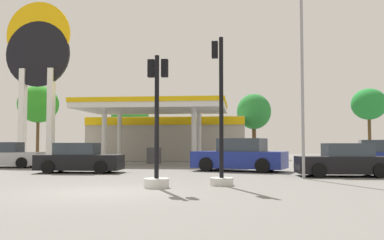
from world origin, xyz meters
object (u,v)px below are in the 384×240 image
at_px(car_3, 379,157).
at_px(corner_streetlamp, 303,59).
at_px(tree_3, 369,104).
at_px(car_1, 5,156).
at_px(tree_2, 254,112).
at_px(car_0, 80,159).
at_px(traffic_signal_2, 221,140).
at_px(tree_1, 130,116).
at_px(car_4, 344,161).
at_px(station_pole_sign, 38,60).
at_px(car_2, 240,156).
at_px(tree_0, 38,104).
at_px(traffic_signal_0, 157,143).

distance_m(car_3, corner_streetlamp, 8.25).
relative_size(tree_3, corner_streetlamp, 0.77).
xyz_separation_m(car_1, tree_2, (14.76, 15.87, 3.59)).
distance_m(car_0, traffic_signal_2, 8.81).
relative_size(tree_1, tree_2, 0.98).
bearing_deg(traffic_signal_2, car_4, 40.82).
bearing_deg(car_3, traffic_signal_2, -132.41).
distance_m(station_pole_sign, car_0, 13.44).
distance_m(car_1, car_2, 13.54).
bearing_deg(traffic_signal_2, station_pole_sign, 132.79).
bearing_deg(car_4, car_1, 164.94).
relative_size(car_2, corner_streetlamp, 0.62).
bearing_deg(station_pole_sign, car_0, -54.15).
xyz_separation_m(tree_0, tree_2, (21.03, -0.94, -0.99)).
bearing_deg(station_pole_sign, tree_3, 19.82).
distance_m(traffic_signal_2, tree_3, 26.98).
bearing_deg(car_1, car_0, -32.32).
height_order(station_pole_sign, car_2, station_pole_sign).
relative_size(car_1, traffic_signal_0, 1.02).
distance_m(tree_2, tree_3, 9.88).
bearing_deg(car_0, tree_0, 120.59).
relative_size(car_1, corner_streetlamp, 0.53).
relative_size(station_pole_sign, car_2, 2.36).
height_order(car_1, tree_2, tree_2).
distance_m(car_1, traffic_signal_0, 14.79).
height_order(car_3, car_4, car_3).
bearing_deg(car_3, car_0, -168.31).
relative_size(car_1, traffic_signal_2, 0.86).
distance_m(traffic_signal_0, tree_3, 28.74).
distance_m(car_1, tree_2, 21.97).
xyz_separation_m(car_3, tree_2, (-5.70, 16.56, 3.55)).
distance_m(car_0, tree_1, 20.99).
height_order(car_3, tree_1, tree_1).
xyz_separation_m(traffic_signal_0, tree_0, (-17.07, 26.87, 3.85)).
height_order(car_2, tree_0, tree_0).
bearing_deg(traffic_signal_2, tree_3, 63.84).
bearing_deg(car_3, tree_2, 108.99).
bearing_deg(traffic_signal_2, corner_streetlamp, 42.02).
xyz_separation_m(car_2, tree_0, (-19.69, 18.57, 4.50)).
height_order(car_0, tree_0, tree_0).
bearing_deg(car_0, tree_2, 65.56).
bearing_deg(corner_streetlamp, station_pole_sign, 144.52).
distance_m(car_3, traffic_signal_0, 13.47).
xyz_separation_m(car_4, tree_1, (-14.78, 21.59, 3.41)).
relative_size(traffic_signal_2, tree_1, 0.86).
height_order(traffic_signal_2, tree_3, tree_3).
relative_size(tree_0, tree_1, 1.23).
relative_size(car_2, car_3, 1.07).
distance_m(car_0, car_2, 7.80).
height_order(station_pole_sign, car_4, station_pole_sign).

